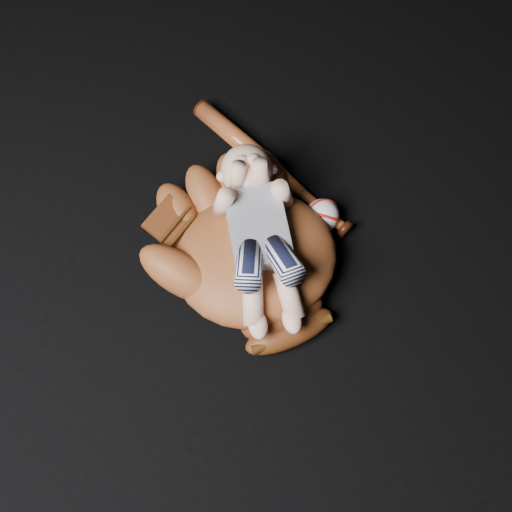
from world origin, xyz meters
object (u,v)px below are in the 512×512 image
(newborn_baby, at_px, (261,239))
(baseball_bat, at_px, (271,167))
(baseball, at_px, (322,216))
(baseball_glove, at_px, (255,253))

(newborn_baby, xyz_separation_m, baseball_bat, (0.10, 0.22, -0.11))
(baseball_bat, bearing_deg, baseball, -71.18)
(baseball_glove, distance_m, baseball_bat, 0.25)
(newborn_baby, bearing_deg, baseball, 30.43)
(baseball_glove, height_order, baseball_bat, baseball_glove)
(newborn_baby, relative_size, baseball_bat, 0.85)
(newborn_baby, bearing_deg, baseball_glove, 167.26)
(baseball_bat, bearing_deg, newborn_baby, -114.89)
(baseball_bat, relative_size, baseball, 6.40)
(baseball, bearing_deg, baseball_bat, 108.82)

